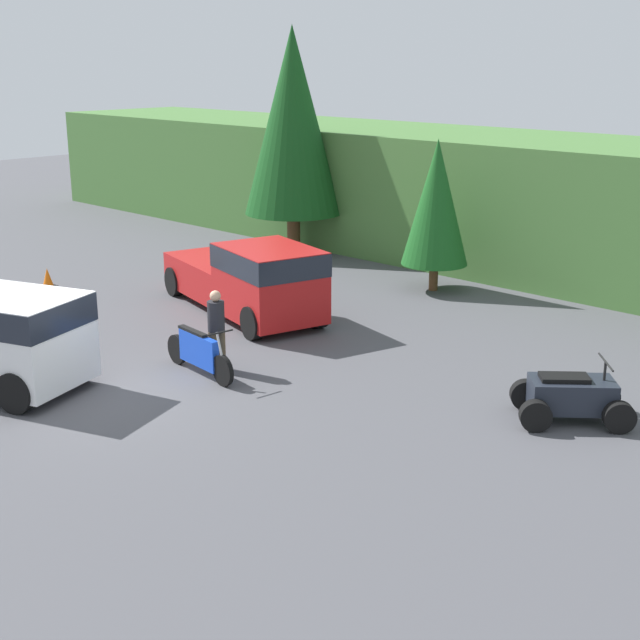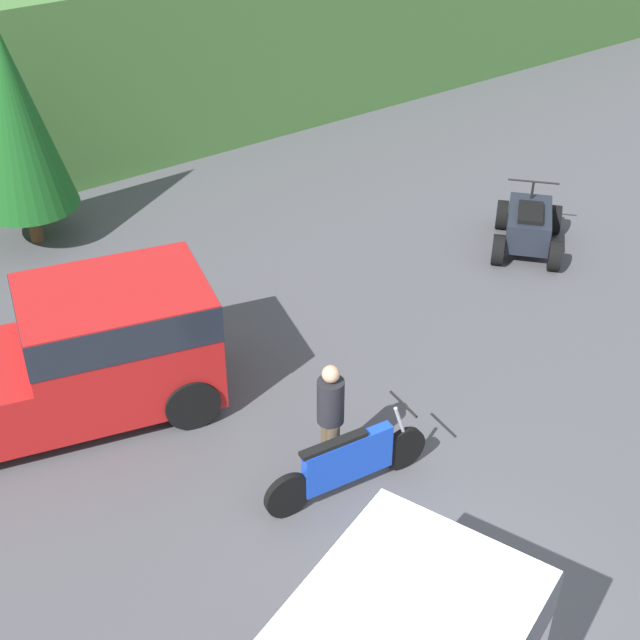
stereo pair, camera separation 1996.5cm
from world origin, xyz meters
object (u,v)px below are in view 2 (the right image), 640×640
at_px(dirt_bike, 348,463).
at_px(quad_atv, 528,227).
at_px(pickup_truck_red, 51,359).
at_px(rider_person, 330,415).

xyz_separation_m(dirt_bike, quad_atv, (6.83, 3.17, -0.02)).
distance_m(pickup_truck_red, dirt_bike, 4.46).
xyz_separation_m(pickup_truck_red, rider_person, (2.50, -3.23, -0.08)).
distance_m(pickup_truck_red, quad_atv, 9.32).
bearing_deg(quad_atv, dirt_bike, 163.54).
relative_size(quad_atv, rider_person, 1.35).
height_order(dirt_bike, rider_person, rider_person).
xyz_separation_m(pickup_truck_red, dirt_bike, (2.46, -3.68, -0.55)).
relative_size(pickup_truck_red, dirt_bike, 2.52).
height_order(dirt_bike, quad_atv, quad_atv).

